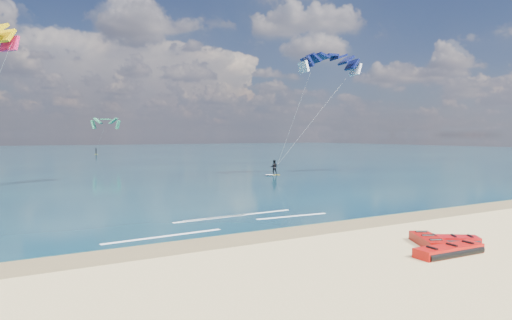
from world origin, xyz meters
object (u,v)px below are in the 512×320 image
(packed_kite_mid, at_px, (451,244))
(packed_kite_right, at_px, (429,245))
(kitesurfer_far, at_px, (303,108))
(packed_kite_left, at_px, (449,255))

(packed_kite_mid, relative_size, packed_kite_right, 0.95)
(packed_kite_mid, bearing_deg, packed_kite_right, -163.63)
(packed_kite_right, relative_size, kitesurfer_far, 0.18)
(packed_kite_mid, distance_m, kitesurfer_far, 33.17)
(packed_kite_mid, xyz_separation_m, packed_kite_right, (-1.00, 0.33, 0.00))
(packed_kite_right, xyz_separation_m, kitesurfer_far, (14.55, 28.97, 7.63))
(kitesurfer_far, bearing_deg, packed_kite_left, -93.58)
(packed_kite_mid, bearing_deg, kitesurfer_far, 99.83)
(packed_kite_mid, bearing_deg, packed_kite_left, -110.69)
(packed_kite_right, bearing_deg, kitesurfer_far, 2.13)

